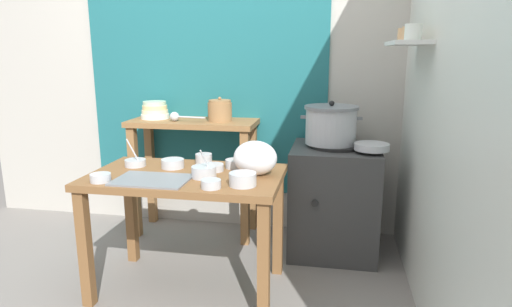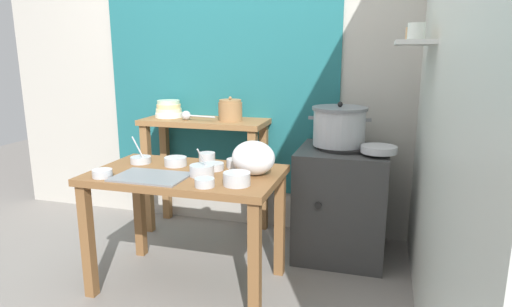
{
  "view_description": "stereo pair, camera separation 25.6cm",
  "coord_description": "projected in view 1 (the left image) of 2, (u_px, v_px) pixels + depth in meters",
  "views": [
    {
      "loc": [
        0.86,
        -2.3,
        1.4
      ],
      "look_at": [
        0.41,
        0.16,
        0.82
      ],
      "focal_mm": 30.66,
      "sensor_mm": 36.0,
      "label": 1
    },
    {
      "loc": [
        1.11,
        -2.24,
        1.4
      ],
      "look_at": [
        0.41,
        0.16,
        0.82
      ],
      "focal_mm": 30.66,
      "sensor_mm": 36.0,
      "label": 2
    }
  ],
  "objects": [
    {
      "name": "ground_plane",
      "position": [
        185.0,
        287.0,
        2.67
      ],
      "size": [
        9.0,
        9.0,
        0.0
      ],
      "primitive_type": "plane",
      "color": "gray"
    },
    {
      "name": "wall_back",
      "position": [
        236.0,
        65.0,
        3.41
      ],
      "size": [
        4.4,
        0.12,
        2.6
      ],
      "color": "#B2ADA3",
      "rests_on": "ground"
    },
    {
      "name": "wall_right",
      "position": [
        440.0,
        71.0,
        2.32
      ],
      "size": [
        0.3,
        3.2,
        2.6
      ],
      "color": "silver",
      "rests_on": "ground"
    },
    {
      "name": "prep_table",
      "position": [
        187.0,
        192.0,
        2.53
      ],
      "size": [
        1.1,
        0.66,
        0.72
      ],
      "color": "brown",
      "rests_on": "ground"
    },
    {
      "name": "back_shelf_table",
      "position": [
        194.0,
        149.0,
        3.34
      ],
      "size": [
        0.96,
        0.4,
        0.9
      ],
      "color": "olive",
      "rests_on": "ground"
    },
    {
      "name": "stove_block",
      "position": [
        334.0,
        199.0,
        3.1
      ],
      "size": [
        0.6,
        0.61,
        0.78
      ],
      "color": "#383838",
      "rests_on": "ground"
    },
    {
      "name": "steamer_pot",
      "position": [
        331.0,
        125.0,
        3.01
      ],
      "size": [
        0.42,
        0.37,
        0.3
      ],
      "color": "#B7BABF",
      "rests_on": "stove_block"
    },
    {
      "name": "clay_pot",
      "position": [
        220.0,
        111.0,
        3.24
      ],
      "size": [
        0.18,
        0.18,
        0.18
      ],
      "color": "olive",
      "rests_on": "back_shelf_table"
    },
    {
      "name": "bowl_stack_enamel",
      "position": [
        155.0,
        111.0,
        3.37
      ],
      "size": [
        0.21,
        0.21,
        0.13
      ],
      "color": "silver",
      "rests_on": "back_shelf_table"
    },
    {
      "name": "ladle",
      "position": [
        176.0,
        117.0,
        3.24
      ],
      "size": [
        0.28,
        0.07,
        0.07
      ],
      "color": "#B7BABF",
      "rests_on": "back_shelf_table"
    },
    {
      "name": "serving_tray",
      "position": [
        152.0,
        180.0,
        2.36
      ],
      "size": [
        0.4,
        0.28,
        0.01
      ],
      "primitive_type": "cube",
      "color": "slate",
      "rests_on": "prep_table"
    },
    {
      "name": "plastic_bag",
      "position": [
        255.0,
        158.0,
        2.46
      ],
      "size": [
        0.25,
        0.19,
        0.2
      ],
      "primitive_type": "ellipsoid",
      "color": "white",
      "rests_on": "prep_table"
    },
    {
      "name": "wide_pan",
      "position": [
        372.0,
        147.0,
        2.83
      ],
      "size": [
        0.23,
        0.23,
        0.04
      ],
      "primitive_type": "cylinder",
      "color": "#B7BABF",
      "rests_on": "stove_block"
    },
    {
      "name": "prep_bowl_0",
      "position": [
        204.0,
        171.0,
        2.42
      ],
      "size": [
        0.14,
        0.14,
        0.17
      ],
      "color": "#B7BABF",
      "rests_on": "prep_table"
    },
    {
      "name": "prep_bowl_1",
      "position": [
        135.0,
        162.0,
        2.67
      ],
      "size": [
        0.13,
        0.13,
        0.17
      ],
      "color": "#B7BABF",
      "rests_on": "prep_table"
    },
    {
      "name": "prep_bowl_2",
      "position": [
        235.0,
        163.0,
        2.62
      ],
      "size": [
        0.11,
        0.11,
        0.05
      ],
      "color": "#B7BABF",
      "rests_on": "prep_table"
    },
    {
      "name": "prep_bowl_3",
      "position": [
        243.0,
        179.0,
        2.27
      ],
      "size": [
        0.14,
        0.14,
        0.07
      ],
      "color": "#B7BABF",
      "rests_on": "prep_table"
    },
    {
      "name": "prep_bowl_4",
      "position": [
        204.0,
        158.0,
        2.72
      ],
      "size": [
        0.1,
        0.1,
        0.06
      ],
      "color": "#B7BABF",
      "rests_on": "prep_table"
    },
    {
      "name": "prep_bowl_5",
      "position": [
        211.0,
        183.0,
        2.23
      ],
      "size": [
        0.1,
        0.1,
        0.04
      ],
      "color": "#B7BABF",
      "rests_on": "prep_table"
    },
    {
      "name": "prep_bowl_6",
      "position": [
        101.0,
        177.0,
        2.34
      ],
      "size": [
        0.11,
        0.11,
        0.04
      ],
      "color": "#B7BABF",
      "rests_on": "prep_table"
    },
    {
      "name": "prep_bowl_7",
      "position": [
        173.0,
        163.0,
        2.63
      ],
      "size": [
        0.14,
        0.14,
        0.05
      ],
      "color": "#B7BABF",
      "rests_on": "prep_table"
    },
    {
      "name": "prep_bowl_8",
      "position": [
        213.0,
        167.0,
        2.56
      ],
      "size": [
        0.12,
        0.12,
        0.04
      ],
      "color": "#B7BABF",
      "rests_on": "prep_table"
    }
  ]
}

